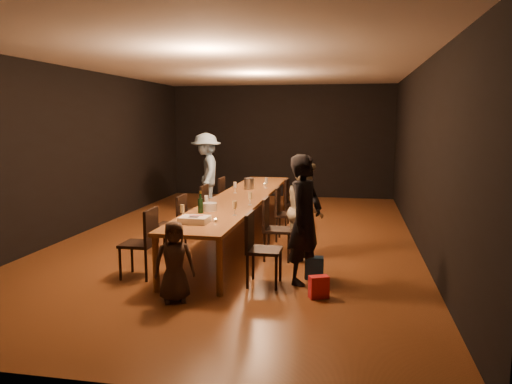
% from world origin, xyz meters
% --- Properties ---
extents(ground, '(10.00, 10.00, 0.00)m').
position_xyz_m(ground, '(0.00, 0.00, 0.00)').
color(ground, '#4F2B13').
rests_on(ground, ground).
extents(room_shell, '(6.04, 10.04, 3.02)m').
position_xyz_m(room_shell, '(0.00, 0.00, 2.08)').
color(room_shell, black).
rests_on(room_shell, ground).
extents(table, '(0.90, 6.00, 0.75)m').
position_xyz_m(table, '(0.00, 0.00, 0.70)').
color(table, brown).
rests_on(table, ground).
extents(chair_right_0, '(0.42, 0.42, 0.93)m').
position_xyz_m(chair_right_0, '(0.85, -2.40, 0.47)').
color(chair_right_0, black).
rests_on(chair_right_0, ground).
extents(chair_right_1, '(0.42, 0.42, 0.93)m').
position_xyz_m(chair_right_1, '(0.85, -1.20, 0.47)').
color(chair_right_1, black).
rests_on(chair_right_1, ground).
extents(chair_right_2, '(0.42, 0.42, 0.93)m').
position_xyz_m(chair_right_2, '(0.85, 0.00, 0.47)').
color(chair_right_2, black).
rests_on(chair_right_2, ground).
extents(chair_right_3, '(0.42, 0.42, 0.93)m').
position_xyz_m(chair_right_3, '(0.85, 1.20, 0.47)').
color(chair_right_3, black).
rests_on(chair_right_3, ground).
extents(chair_left_0, '(0.42, 0.42, 0.93)m').
position_xyz_m(chair_left_0, '(-0.85, -2.40, 0.47)').
color(chair_left_0, black).
rests_on(chair_left_0, ground).
extents(chair_left_1, '(0.42, 0.42, 0.93)m').
position_xyz_m(chair_left_1, '(-0.85, -1.20, 0.47)').
color(chair_left_1, black).
rests_on(chair_left_1, ground).
extents(chair_left_2, '(0.42, 0.42, 0.93)m').
position_xyz_m(chair_left_2, '(-0.85, 0.00, 0.47)').
color(chair_left_2, black).
rests_on(chair_left_2, ground).
extents(chair_left_3, '(0.42, 0.42, 0.93)m').
position_xyz_m(chair_left_3, '(-0.85, 1.20, 0.47)').
color(chair_left_3, black).
rests_on(chair_left_3, ground).
extents(woman_birthday, '(0.60, 0.71, 1.66)m').
position_xyz_m(woman_birthday, '(1.34, -2.19, 0.83)').
color(woman_birthday, black).
rests_on(woman_birthday, ground).
extents(woman_tan, '(0.57, 0.73, 1.48)m').
position_xyz_m(woman_tan, '(1.24, -1.02, 0.74)').
color(woman_tan, '#C1B391').
rests_on(woman_tan, ground).
extents(man_blue, '(1.00, 1.31, 1.79)m').
position_xyz_m(man_blue, '(-1.34, 2.39, 0.89)').
color(man_blue, '#90B8DE').
rests_on(man_blue, ground).
extents(child, '(0.54, 0.46, 0.94)m').
position_xyz_m(child, '(-0.07, -3.16, 0.47)').
color(child, '#38291F').
rests_on(child, ground).
extents(gift_bag_red, '(0.26, 0.20, 0.27)m').
position_xyz_m(gift_bag_red, '(1.56, -2.74, 0.13)').
color(gift_bag_red, red).
rests_on(gift_bag_red, ground).
extents(gift_bag_blue, '(0.25, 0.18, 0.29)m').
position_xyz_m(gift_bag_blue, '(1.46, -2.03, 0.15)').
color(gift_bag_blue, '#215392').
rests_on(gift_bag_blue, ground).
extents(birthday_cake, '(0.38, 0.30, 0.09)m').
position_xyz_m(birthday_cake, '(-0.09, -2.31, 0.79)').
color(birthday_cake, white).
rests_on(birthday_cake, table).
extents(plate_stack, '(0.27, 0.27, 0.12)m').
position_xyz_m(plate_stack, '(-0.14, -1.44, 0.81)').
color(plate_stack, silver).
rests_on(plate_stack, table).
extents(champagne_bottle, '(0.08, 0.08, 0.32)m').
position_xyz_m(champagne_bottle, '(-0.22, -1.63, 0.91)').
color(champagne_bottle, black).
rests_on(champagne_bottle, table).
extents(ice_bucket, '(0.21, 0.21, 0.21)m').
position_xyz_m(ice_bucket, '(-0.04, 0.96, 0.86)').
color(ice_bucket, '#A9A9AD').
rests_on(ice_bucket, table).
extents(wineglass_0, '(0.06, 0.06, 0.21)m').
position_xyz_m(wineglass_0, '(-0.32, -2.15, 0.85)').
color(wineglass_0, beige).
rests_on(wineglass_0, table).
extents(wineglass_1, '(0.06, 0.06, 0.21)m').
position_xyz_m(wineglass_1, '(0.30, -1.71, 0.85)').
color(wineglass_1, beige).
rests_on(wineglass_1, table).
extents(wineglass_2, '(0.06, 0.06, 0.21)m').
position_xyz_m(wineglass_2, '(-0.24, -1.28, 0.85)').
color(wineglass_2, silver).
rests_on(wineglass_2, table).
extents(wineglass_3, '(0.06, 0.06, 0.21)m').
position_xyz_m(wineglass_3, '(0.34, -0.83, 0.85)').
color(wineglass_3, beige).
rests_on(wineglass_3, table).
extents(wineglass_4, '(0.06, 0.06, 0.21)m').
position_xyz_m(wineglass_4, '(-0.19, 0.39, 0.85)').
color(wineglass_4, silver).
rests_on(wineglass_4, table).
extents(wineglass_5, '(0.06, 0.06, 0.21)m').
position_xyz_m(wineglass_5, '(0.26, 1.13, 0.85)').
color(wineglass_5, silver).
rests_on(wineglass_5, table).
extents(tealight_near, '(0.05, 0.05, 0.03)m').
position_xyz_m(tealight_near, '(0.15, -2.17, 0.77)').
color(tealight_near, '#B2B7B2').
rests_on(tealight_near, table).
extents(tealight_mid, '(0.05, 0.05, 0.03)m').
position_xyz_m(tealight_mid, '(0.15, 0.09, 0.77)').
color(tealight_mid, '#B2B7B2').
rests_on(tealight_mid, table).
extents(tealight_far, '(0.05, 0.05, 0.03)m').
position_xyz_m(tealight_far, '(0.15, 1.56, 0.77)').
color(tealight_far, '#B2B7B2').
rests_on(tealight_far, table).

